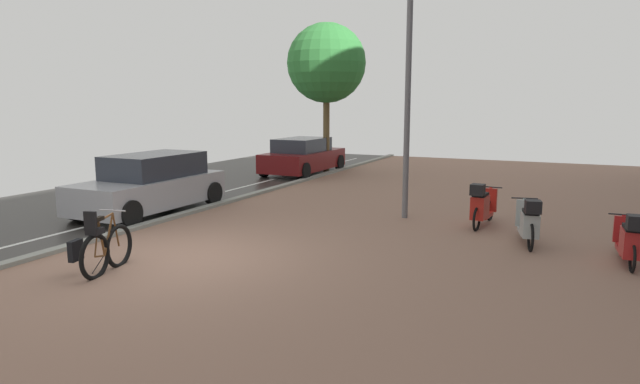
# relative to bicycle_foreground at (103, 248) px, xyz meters

# --- Properties ---
(ground) EXTENTS (21.00, 40.00, 0.13)m
(ground) POSITION_rel_bicycle_foreground_xyz_m (2.05, 1.16, -0.43)
(ground) COLOR #292624
(bicycle_foreground) EXTENTS (0.59, 1.42, 1.13)m
(bicycle_foreground) POSITION_rel_bicycle_foreground_xyz_m (0.00, 0.00, 0.00)
(bicycle_foreground) COLOR black
(bicycle_foreground) RESTS_ON ground
(scooter_near) EXTENTS (0.66, 1.72, 1.01)m
(scooter_near) POSITION_rel_bicycle_foreground_xyz_m (6.22, 4.80, 0.05)
(scooter_near) COLOR black
(scooter_near) RESTS_ON ground
(scooter_mid) EXTENTS (0.52, 1.83, 0.99)m
(scooter_mid) POSITION_rel_bicycle_foreground_xyz_m (7.91, 4.14, 0.04)
(scooter_mid) COLOR black
(scooter_mid) RESTS_ON ground
(scooter_far) EXTENTS (0.53, 1.81, 1.06)m
(scooter_far) POSITION_rel_bicycle_foreground_xyz_m (5.14, 6.07, 0.07)
(scooter_far) COLOR black
(scooter_far) RESTS_ON ground
(parked_car_near) EXTENTS (1.88, 4.15, 1.48)m
(parked_car_near) POSITION_rel_bicycle_foreground_xyz_m (-2.87, 4.29, 0.30)
(parked_car_near) COLOR #A1A1A8
(parked_car_near) RESTS_ON ground
(parked_car_far) EXTENTS (1.93, 4.26, 1.40)m
(parked_car_far) POSITION_rel_bicycle_foreground_xyz_m (-2.78, 12.80, 0.26)
(parked_car_far) COLOR maroon
(parked_car_far) RESTS_ON ground
(lamp_post) EXTENTS (0.20, 0.52, 5.61)m
(lamp_post) POSITION_rel_bicycle_foreground_xyz_m (3.29, 6.30, 2.72)
(lamp_post) COLOR slate
(lamp_post) RESTS_ON ground
(street_tree) EXTENTS (3.10, 3.10, 5.86)m
(street_tree) POSITION_rel_bicycle_foreground_xyz_m (-2.08, 13.49, 3.89)
(street_tree) COLOR brown
(street_tree) RESTS_ON ground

